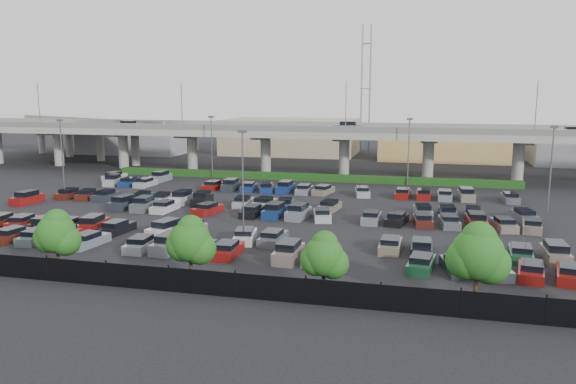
% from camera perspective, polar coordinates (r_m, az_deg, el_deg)
% --- Properties ---
extents(ground, '(280.00, 280.00, 0.00)m').
position_cam_1_polar(ground, '(67.38, -2.41, -2.01)').
color(ground, black).
extents(overpass, '(150.00, 13.00, 15.80)m').
position_cam_1_polar(overpass, '(97.30, 2.70, 5.86)').
color(overpass, gray).
rests_on(overpass, ground).
extents(on_ramp, '(50.93, 30.13, 8.80)m').
position_cam_1_polar(on_ramp, '(127.78, -19.88, 6.23)').
color(on_ramp, gray).
rests_on(on_ramp, ground).
extents(hedge, '(66.00, 1.60, 1.10)m').
position_cam_1_polar(hedge, '(91.18, 1.96, 1.52)').
color(hedge, '#133C11').
rests_on(hedge, ground).
extents(fence, '(70.00, 0.10, 2.00)m').
position_cam_1_polar(fence, '(41.94, -13.31, -8.54)').
color(fence, black).
rests_on(fence, ground).
extents(tree_row, '(65.07, 3.66, 5.94)m').
position_cam_1_polar(tree_row, '(42.13, -11.62, -4.67)').
color(tree_row, '#332316').
rests_on(tree_row, ground).
extents(parked_cars, '(63.12, 41.67, 1.67)m').
position_cam_1_polar(parked_cars, '(64.11, -4.40, -2.11)').
color(parked_cars, '#2A3036').
rests_on(parked_cars, ground).
extents(light_poles, '(66.90, 48.38, 10.30)m').
position_cam_1_polar(light_poles, '(69.49, -5.27, 3.54)').
color(light_poles, '#545459').
rests_on(light_poles, ground).
extents(distant_buildings, '(138.00, 24.00, 9.00)m').
position_cam_1_polar(distant_buildings, '(125.65, 11.00, 5.16)').
color(distant_buildings, slate).
rests_on(distant_buildings, ground).
extents(comm_tower, '(2.40, 2.40, 30.00)m').
position_cam_1_polar(comm_tower, '(138.03, 7.90, 10.61)').
color(comm_tower, '#545459').
rests_on(comm_tower, ground).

